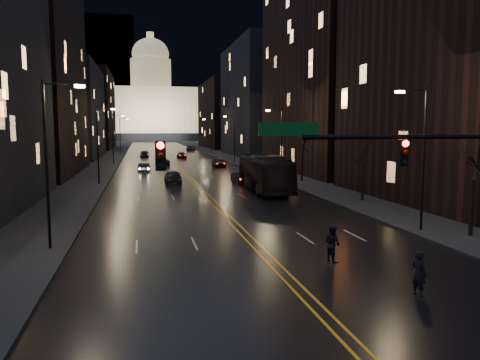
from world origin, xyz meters
TOP-DOWN VIEW (x-y plane):
  - ground at (0.00, 0.00)m, footprint 900.00×900.00m
  - road at (0.00, 130.00)m, footprint 20.00×320.00m
  - sidewalk_left at (-14.00, 130.00)m, footprint 8.00×320.00m
  - sidewalk_right at (14.00, 130.00)m, footprint 8.00×320.00m
  - center_line at (0.00, 130.00)m, footprint 0.62×320.00m
  - building_left_mid at (-21.00, 54.00)m, footprint 12.00×30.00m
  - building_left_far at (-21.00, 92.00)m, footprint 12.00×34.00m
  - building_left_dist at (-21.00, 140.00)m, footprint 12.00×40.00m
  - building_right_near at (21.00, 20.00)m, footprint 12.00×26.00m
  - building_right_tall at (21.00, 50.00)m, footprint 12.00×30.00m
  - building_right_mid at (21.00, 92.00)m, footprint 12.00×34.00m
  - building_right_dist at (21.00, 140.00)m, footprint 12.00×40.00m
  - mountain_ridge at (40.00, 380.00)m, footprint 520.00×60.00m
  - capitol at (0.00, 250.00)m, footprint 90.00×50.00m
  - traffic_signal at (5.91, -0.00)m, footprint 17.29×0.45m
  - streetlamp_right_near at (10.81, 10.00)m, footprint 2.13×0.25m
  - streetlamp_left_near at (-10.81, 10.00)m, footprint 2.13×0.25m
  - streetlamp_right_mid at (10.81, 40.00)m, footprint 2.13×0.25m
  - streetlamp_left_mid at (-10.81, 40.00)m, footprint 2.13×0.25m
  - streetlamp_right_far at (10.81, 70.00)m, footprint 2.13×0.25m
  - streetlamp_left_far at (-10.81, 70.00)m, footprint 2.13×0.25m
  - streetlamp_right_dist at (10.81, 100.00)m, footprint 2.13×0.25m
  - streetlamp_left_dist at (-10.81, 100.00)m, footprint 2.13×0.25m
  - tree_right_near at (13.00, 8.00)m, footprint 2.40×2.40m
  - tree_right_mid at (13.00, 22.00)m, footprint 2.40×2.40m
  - tree_right_far at (13.00, 38.00)m, footprint 2.40×2.40m
  - bus at (6.38, 30.91)m, footprint 3.68×13.58m
  - oncoming_car_a at (-2.50, 39.97)m, footprint 1.96×4.73m
  - oncoming_car_b at (-5.78, 54.78)m, footprint 1.90×4.29m
  - oncoming_car_c at (-2.50, 67.33)m, footprint 2.36×5.11m
  - oncoming_car_d at (-5.44, 93.40)m, footprint 2.12×4.95m
  - receding_car_a at (5.38, 37.79)m, footprint 1.90×4.16m
  - receding_car_b at (6.57, 61.48)m, footprint 2.06×4.65m
  - receding_car_c at (2.50, 86.72)m, footprint 2.06×4.57m
  - receding_car_d at (8.00, 120.32)m, footprint 3.07×5.65m
  - pedestrian_a at (4.33, -0.11)m, footprint 0.61×0.76m
  - pedestrian_b at (2.91, 5.00)m, footprint 0.72×0.97m

SIDE VIEW (x-z plane):
  - ground at x=0.00m, z-range 0.00..0.00m
  - road at x=0.00m, z-range 0.00..0.02m
  - center_line at x=0.00m, z-range 0.02..0.03m
  - sidewalk_left at x=-14.00m, z-range 0.00..0.16m
  - sidewalk_right at x=14.00m, z-range 0.00..0.16m
  - receding_car_c at x=2.50m, z-range 0.00..1.30m
  - receding_car_a at x=5.38m, z-range 0.00..1.32m
  - oncoming_car_b at x=-5.78m, z-range 0.00..1.37m
  - oncoming_car_c at x=-2.50m, z-range 0.00..1.42m
  - oncoming_car_d at x=-5.44m, z-range 0.00..1.42m
  - receding_car_d at x=8.00m, z-range 0.00..1.50m
  - receding_car_b at x=6.57m, z-range 0.00..1.56m
  - oncoming_car_a at x=-2.50m, z-range 0.00..1.60m
  - pedestrian_b at x=2.91m, z-range 0.00..1.78m
  - pedestrian_a at x=4.33m, z-range 0.00..1.81m
  - bus at x=6.38m, z-range 0.00..3.75m
  - tree_right_near at x=13.00m, z-range 1.20..7.85m
  - tree_right_mid at x=13.00m, z-range 1.20..7.85m
  - tree_right_far at x=13.00m, z-range 1.20..7.85m
  - streetlamp_right_near at x=10.81m, z-range 0.58..9.58m
  - streetlamp_left_near at x=-10.81m, z-range 0.58..9.58m
  - streetlamp_right_mid at x=10.81m, z-range 0.58..9.58m
  - streetlamp_left_mid at x=-10.81m, z-range 0.58..9.58m
  - streetlamp_right_far at x=10.81m, z-range 0.58..9.58m
  - streetlamp_left_far at x=-10.81m, z-range 0.58..9.58m
  - streetlamp_right_dist at x=10.81m, z-range 0.58..9.58m
  - streetlamp_left_dist at x=-10.81m, z-range 0.58..9.58m
  - traffic_signal at x=5.91m, z-range 1.60..8.60m
  - building_left_far at x=-21.00m, z-range 0.00..20.00m
  - building_right_dist at x=21.00m, z-range 0.00..22.00m
  - building_left_dist at x=-21.00m, z-range 0.00..24.00m
  - building_right_near at x=21.00m, z-range 0.00..24.00m
  - building_right_mid at x=21.00m, z-range 0.00..26.00m
  - building_left_mid at x=-21.00m, z-range 0.00..28.00m
  - capitol at x=0.00m, z-range -12.10..46.40m
  - building_right_tall at x=21.00m, z-range 0.00..38.00m
  - mountain_ridge at x=40.00m, z-range 0.00..130.00m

